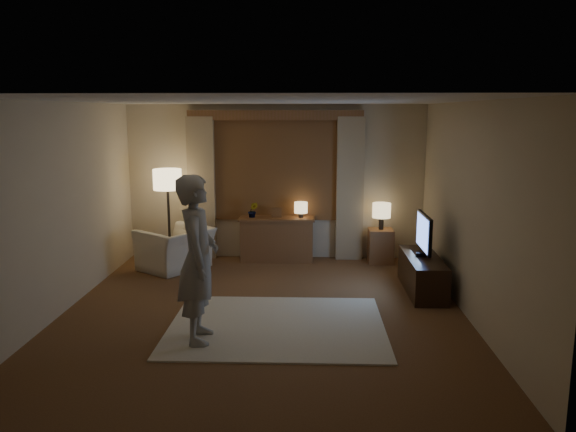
{
  "coord_description": "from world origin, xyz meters",
  "views": [
    {
      "loc": [
        0.55,
        -6.68,
        2.47
      ],
      "look_at": [
        0.29,
        0.6,
        1.12
      ],
      "focal_mm": 35.0,
      "sensor_mm": 36.0,
      "label": 1
    }
  ],
  "objects_px": {
    "armchair": "(176,249)",
    "person": "(198,259)",
    "side_table": "(380,246)",
    "tv_stand": "(422,274)",
    "sideboard": "(277,240)"
  },
  "relations": [
    {
      "from": "armchair",
      "to": "side_table",
      "type": "height_order",
      "value": "armchair"
    },
    {
      "from": "armchair",
      "to": "side_table",
      "type": "relative_size",
      "value": 1.81
    },
    {
      "from": "person",
      "to": "side_table",
      "type": "bearing_deg",
      "value": -40.29
    },
    {
      "from": "side_table",
      "to": "person",
      "type": "bearing_deg",
      "value": -125.27
    },
    {
      "from": "tv_stand",
      "to": "person",
      "type": "distance_m",
      "value": 3.39
    },
    {
      "from": "side_table",
      "to": "person",
      "type": "relative_size",
      "value": 0.31
    },
    {
      "from": "sideboard",
      "to": "person",
      "type": "height_order",
      "value": "person"
    },
    {
      "from": "sideboard",
      "to": "armchair",
      "type": "xyz_separation_m",
      "value": [
        -1.58,
        -0.58,
        -0.02
      ]
    },
    {
      "from": "armchair",
      "to": "side_table",
      "type": "xyz_separation_m",
      "value": [
        3.31,
        0.53,
        -0.05
      ]
    },
    {
      "from": "tv_stand",
      "to": "sideboard",
      "type": "bearing_deg",
      "value": 143.25
    },
    {
      "from": "armchair",
      "to": "person",
      "type": "xyz_separation_m",
      "value": [
        0.93,
        -2.84,
        0.6
      ]
    },
    {
      "from": "tv_stand",
      "to": "person",
      "type": "xyz_separation_m",
      "value": [
        -2.77,
        -1.84,
        0.68
      ]
    },
    {
      "from": "armchair",
      "to": "person",
      "type": "height_order",
      "value": "person"
    },
    {
      "from": "sideboard",
      "to": "side_table",
      "type": "relative_size",
      "value": 2.14
    },
    {
      "from": "person",
      "to": "armchair",
      "type": "bearing_deg",
      "value": 13.13
    }
  ]
}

